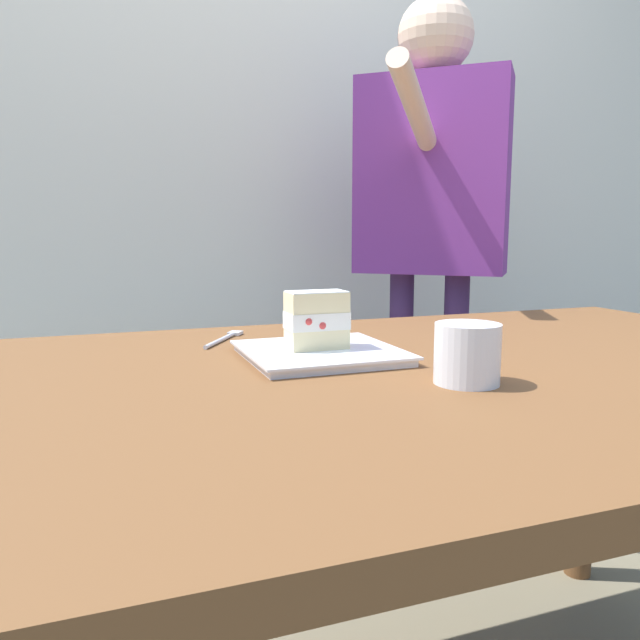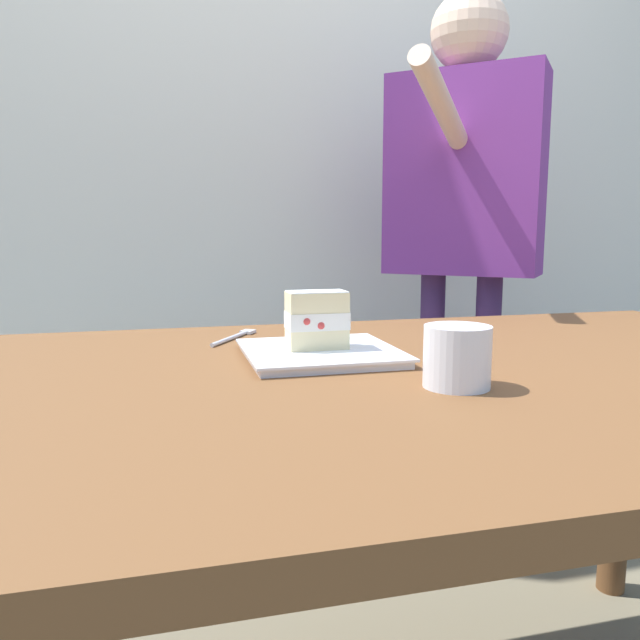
{
  "view_description": "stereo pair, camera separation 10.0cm",
  "coord_description": "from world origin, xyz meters",
  "px_view_note": "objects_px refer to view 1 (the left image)",
  "views": [
    {
      "loc": [
        -0.49,
        -0.82,
        0.94
      ],
      "look_at": [
        -0.15,
        0.11,
        0.8
      ],
      "focal_mm": 34.58,
      "sensor_mm": 36.0,
      "label": 1
    },
    {
      "loc": [
        -0.4,
        -0.85,
        0.94
      ],
      "look_at": [
        -0.15,
        0.11,
        0.8
      ],
      "focal_mm": 34.58,
      "sensor_mm": 36.0,
      "label": 2
    }
  ],
  "objects_px": {
    "cake_slice": "(317,320)",
    "diner_person": "(432,185)",
    "coffee_cup": "(467,353)",
    "dessert_fork": "(225,338)",
    "dessert_plate": "(320,353)",
    "patio_table": "(434,419)"
  },
  "relations": [
    {
      "from": "dessert_plate",
      "to": "dessert_fork",
      "type": "bearing_deg",
      "value": 117.27
    },
    {
      "from": "diner_person",
      "to": "cake_slice",
      "type": "bearing_deg",
      "value": -131.17
    },
    {
      "from": "coffee_cup",
      "to": "dessert_fork",
      "type": "bearing_deg",
      "value": 118.55
    },
    {
      "from": "patio_table",
      "to": "coffee_cup",
      "type": "distance_m",
      "value": 0.18
    },
    {
      "from": "dessert_plate",
      "to": "coffee_cup",
      "type": "height_order",
      "value": "coffee_cup"
    },
    {
      "from": "patio_table",
      "to": "dessert_fork",
      "type": "xyz_separation_m",
      "value": [
        -0.26,
        0.33,
        0.09
      ]
    },
    {
      "from": "patio_table",
      "to": "diner_person",
      "type": "distance_m",
      "value": 1.04
    },
    {
      "from": "dessert_fork",
      "to": "diner_person",
      "type": "bearing_deg",
      "value": 34.32
    },
    {
      "from": "patio_table",
      "to": "dessert_plate",
      "type": "height_order",
      "value": "dessert_plate"
    },
    {
      "from": "dessert_fork",
      "to": "coffee_cup",
      "type": "bearing_deg",
      "value": -61.45
    },
    {
      "from": "cake_slice",
      "to": "coffee_cup",
      "type": "bearing_deg",
      "value": -59.96
    },
    {
      "from": "cake_slice",
      "to": "dessert_fork",
      "type": "distance_m",
      "value": 0.25
    },
    {
      "from": "patio_table",
      "to": "dessert_fork",
      "type": "relative_size",
      "value": 10.29
    },
    {
      "from": "dessert_plate",
      "to": "cake_slice",
      "type": "distance_m",
      "value": 0.05
    },
    {
      "from": "patio_table",
      "to": "dessert_fork",
      "type": "bearing_deg",
      "value": 129.03
    },
    {
      "from": "dessert_fork",
      "to": "diner_person",
      "type": "distance_m",
      "value": 0.95
    },
    {
      "from": "dessert_plate",
      "to": "dessert_fork",
      "type": "distance_m",
      "value": 0.24
    },
    {
      "from": "dessert_plate",
      "to": "diner_person",
      "type": "relative_size",
      "value": 0.15
    },
    {
      "from": "cake_slice",
      "to": "diner_person",
      "type": "xyz_separation_m",
      "value": [
        0.62,
        0.71,
        0.28
      ]
    },
    {
      "from": "coffee_cup",
      "to": "patio_table",
      "type": "bearing_deg",
      "value": 79.29
    },
    {
      "from": "dessert_plate",
      "to": "coffee_cup",
      "type": "xyz_separation_m",
      "value": [
        0.13,
        -0.23,
        0.03
      ]
    },
    {
      "from": "cake_slice",
      "to": "patio_table",
      "type": "bearing_deg",
      "value": -35.78
    }
  ]
}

